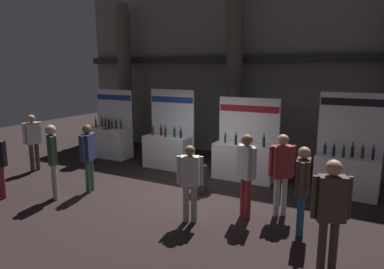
{
  "coord_description": "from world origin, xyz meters",
  "views": [
    {
      "loc": [
        4.15,
        -7.11,
        3.05
      ],
      "look_at": [
        0.16,
        0.39,
        1.42
      ],
      "focal_mm": 32.24,
      "sensor_mm": 36.0,
      "label": 1
    }
  ],
  "objects_px": {
    "exhibitor_booth_3": "(346,171)",
    "visitor_4": "(33,138)",
    "exhibitor_booth_2": "(244,159)",
    "exhibitor_booth_0": "(110,140)",
    "trash_bin": "(200,178)",
    "visitor_0": "(88,151)",
    "visitor_7": "(53,156)",
    "visitor_2": "(331,207)",
    "visitor_1": "(303,183)",
    "visitor_8": "(282,167)",
    "visitor_5": "(246,169)",
    "exhibitor_booth_1": "(168,148)",
    "visitor_6": "(190,178)"
  },
  "relations": [
    {
      "from": "trash_bin",
      "to": "visitor_6",
      "type": "height_order",
      "value": "visitor_6"
    },
    {
      "from": "visitor_2",
      "to": "visitor_4",
      "type": "height_order",
      "value": "visitor_2"
    },
    {
      "from": "exhibitor_booth_2",
      "to": "visitor_4",
      "type": "xyz_separation_m",
      "value": [
        -5.88,
        -2.18,
        0.42
      ]
    },
    {
      "from": "exhibitor_booth_2",
      "to": "visitor_6",
      "type": "bearing_deg",
      "value": -90.47
    },
    {
      "from": "exhibitor_booth_2",
      "to": "visitor_4",
      "type": "bearing_deg",
      "value": -159.68
    },
    {
      "from": "visitor_6",
      "to": "visitor_8",
      "type": "bearing_deg",
      "value": 14.24
    },
    {
      "from": "exhibitor_booth_0",
      "to": "visitor_2",
      "type": "bearing_deg",
      "value": -27.09
    },
    {
      "from": "trash_bin",
      "to": "visitor_1",
      "type": "relative_size",
      "value": 0.42
    },
    {
      "from": "visitor_1",
      "to": "visitor_8",
      "type": "height_order",
      "value": "visitor_8"
    },
    {
      "from": "exhibitor_booth_3",
      "to": "visitor_0",
      "type": "distance_m",
      "value": 6.33
    },
    {
      "from": "exhibitor_booth_0",
      "to": "exhibitor_booth_3",
      "type": "xyz_separation_m",
      "value": [
        7.56,
        -0.17,
        -0.01
      ]
    },
    {
      "from": "visitor_4",
      "to": "visitor_7",
      "type": "distance_m",
      "value": 2.77
    },
    {
      "from": "visitor_0",
      "to": "trash_bin",
      "type": "bearing_deg",
      "value": 98.6
    },
    {
      "from": "visitor_8",
      "to": "exhibitor_booth_3",
      "type": "bearing_deg",
      "value": -156.15
    },
    {
      "from": "exhibitor_booth_2",
      "to": "visitor_7",
      "type": "distance_m",
      "value": 4.94
    },
    {
      "from": "exhibitor_booth_0",
      "to": "visitor_2",
      "type": "relative_size",
      "value": 1.31
    },
    {
      "from": "trash_bin",
      "to": "visitor_0",
      "type": "relative_size",
      "value": 0.42
    },
    {
      "from": "visitor_0",
      "to": "visitor_1",
      "type": "relative_size",
      "value": 1.02
    },
    {
      "from": "visitor_0",
      "to": "visitor_7",
      "type": "xyz_separation_m",
      "value": [
        -0.37,
        -0.76,
        0.02
      ]
    },
    {
      "from": "exhibitor_booth_3",
      "to": "visitor_0",
      "type": "height_order",
      "value": "exhibitor_booth_3"
    },
    {
      "from": "visitor_1",
      "to": "visitor_8",
      "type": "bearing_deg",
      "value": -146.45
    },
    {
      "from": "visitor_1",
      "to": "visitor_5",
      "type": "xyz_separation_m",
      "value": [
        -1.15,
        0.22,
        0.04
      ]
    },
    {
      "from": "exhibitor_booth_2",
      "to": "visitor_8",
      "type": "bearing_deg",
      "value": -52.68
    },
    {
      "from": "visitor_8",
      "to": "visitor_1",
      "type": "bearing_deg",
      "value": 93.26
    },
    {
      "from": "exhibitor_booth_2",
      "to": "exhibitor_booth_3",
      "type": "bearing_deg",
      "value": -0.2
    },
    {
      "from": "visitor_1",
      "to": "exhibitor_booth_3",
      "type": "bearing_deg",
      "value": 161.3
    },
    {
      "from": "trash_bin",
      "to": "visitor_7",
      "type": "xyz_separation_m",
      "value": [
        -2.82,
        -2.02,
        0.7
      ]
    },
    {
      "from": "exhibitor_booth_2",
      "to": "trash_bin",
      "type": "height_order",
      "value": "exhibitor_booth_2"
    },
    {
      "from": "trash_bin",
      "to": "visitor_4",
      "type": "distance_m",
      "value": 5.33
    },
    {
      "from": "exhibitor_booth_3",
      "to": "visitor_4",
      "type": "xyz_separation_m",
      "value": [
        -8.48,
        -2.17,
        0.4
      ]
    },
    {
      "from": "visitor_2",
      "to": "visitor_7",
      "type": "distance_m",
      "value": 6.09
    },
    {
      "from": "visitor_1",
      "to": "visitor_7",
      "type": "bearing_deg",
      "value": -86.98
    },
    {
      "from": "visitor_0",
      "to": "visitor_5",
      "type": "bearing_deg",
      "value": 76.41
    },
    {
      "from": "visitor_7",
      "to": "visitor_8",
      "type": "distance_m",
      "value": 5.18
    },
    {
      "from": "visitor_4",
      "to": "visitor_7",
      "type": "height_order",
      "value": "visitor_7"
    },
    {
      "from": "visitor_1",
      "to": "visitor_4",
      "type": "distance_m",
      "value": 7.92
    },
    {
      "from": "exhibitor_booth_3",
      "to": "visitor_2",
      "type": "xyz_separation_m",
      "value": [
        0.03,
        -3.72,
        0.46
      ]
    },
    {
      "from": "exhibitor_booth_0",
      "to": "trash_bin",
      "type": "relative_size",
      "value": 3.28
    },
    {
      "from": "visitor_7",
      "to": "visitor_8",
      "type": "height_order",
      "value": "visitor_7"
    },
    {
      "from": "exhibitor_booth_3",
      "to": "visitor_7",
      "type": "distance_m",
      "value": 7.01
    },
    {
      "from": "visitor_5",
      "to": "visitor_8",
      "type": "bearing_deg",
      "value": -113.13
    },
    {
      "from": "exhibitor_booth_2",
      "to": "visitor_8",
      "type": "distance_m",
      "value": 2.51
    },
    {
      "from": "visitor_2",
      "to": "visitor_1",
      "type": "bearing_deg",
      "value": -85.4
    },
    {
      "from": "visitor_6",
      "to": "visitor_7",
      "type": "bearing_deg",
      "value": 163.75
    },
    {
      "from": "exhibitor_booth_1",
      "to": "visitor_6",
      "type": "bearing_deg",
      "value": -51.64
    },
    {
      "from": "exhibitor_booth_0",
      "to": "visitor_7",
      "type": "height_order",
      "value": "exhibitor_booth_0"
    },
    {
      "from": "exhibitor_booth_1",
      "to": "visitor_6",
      "type": "xyz_separation_m",
      "value": [
        2.46,
        -3.11,
        0.31
      ]
    },
    {
      "from": "visitor_0",
      "to": "visitor_1",
      "type": "distance_m",
      "value": 5.11
    },
    {
      "from": "exhibitor_booth_2",
      "to": "visitor_2",
      "type": "relative_size",
      "value": 1.27
    },
    {
      "from": "visitor_0",
      "to": "visitor_7",
      "type": "bearing_deg",
      "value": -45.01
    }
  ]
}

